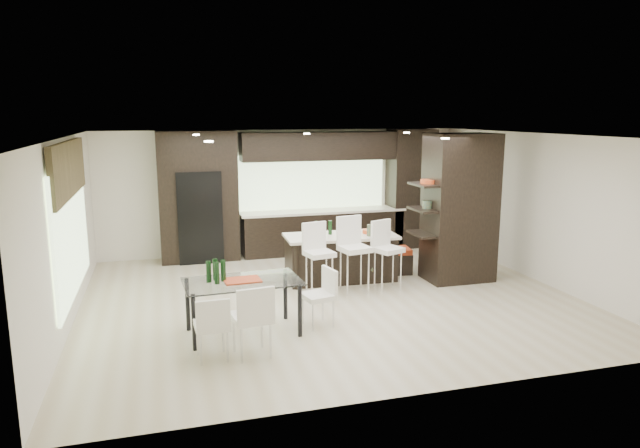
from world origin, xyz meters
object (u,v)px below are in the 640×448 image
object	(u,v)px
kitchen_island	(341,258)
floor_vase	(369,253)
stool_mid	(354,262)
chair_end	(318,300)
bench	(377,261)
chair_near	(252,322)
stool_left	(319,267)
chair_far	(212,330)
stool_right	(388,262)
dining_table	(243,307)

from	to	relation	value
kitchen_island	floor_vase	distance (m)	0.54
stool_mid	chair_end	xyz separation A→B (m)	(-1.04, -1.37, -0.14)
bench	chair_near	size ratio (longest dim) A/B	1.45
stool_left	chair_far	world-z (taller)	stool_left
stool_right	dining_table	bearing A→B (deg)	-174.34
kitchen_island	stool_left	xyz separation A→B (m)	(-0.63, -0.76, 0.07)
kitchen_island	chair_end	xyz separation A→B (m)	(-1.04, -2.14, -0.03)
chair_far	stool_mid	bearing A→B (deg)	36.21
stool_left	stool_mid	xyz separation A→B (m)	(0.63, -0.01, 0.03)
chair_end	chair_near	bearing A→B (deg)	113.53
stool_left	dining_table	world-z (taller)	stool_left
kitchen_island	chair_far	world-z (taller)	kitchen_island
chair_far	chair_end	bearing A→B (deg)	22.38
stool_left	stool_mid	bearing A→B (deg)	-12.47
stool_left	chair_near	bearing A→B (deg)	-136.09
chair_far	chair_end	world-z (taller)	chair_end
dining_table	chair_end	bearing A→B (deg)	-3.27
stool_left	chair_far	size ratio (longest dim) A/B	1.29
kitchen_island	chair_near	xyz separation A→B (m)	(-2.13, -2.91, 0.02)
stool_mid	chair_far	distance (m)	3.37
stool_mid	bench	world-z (taller)	stool_mid
dining_table	kitchen_island	bearing A→B (deg)	41.91
dining_table	chair_far	distance (m)	0.89
kitchen_island	stool_right	bearing A→B (deg)	-47.78
stool_left	bench	xyz separation A→B (m)	(1.44, 0.97, -0.25)
stool_right	dining_table	world-z (taller)	stool_right
kitchen_island	bench	xyz separation A→B (m)	(0.81, 0.21, -0.18)
stool_left	chair_end	world-z (taller)	stool_left
floor_vase	chair_end	distance (m)	2.44
stool_left	stool_right	world-z (taller)	stool_left
kitchen_island	dining_table	xyz separation A→B (m)	(-2.13, -2.14, -0.04)
stool_mid	bench	distance (m)	1.31
stool_left	bench	bearing A→B (deg)	22.76
kitchen_island	dining_table	bearing A→B (deg)	-132.29
stool_left	stool_right	distance (m)	1.25
dining_table	stool_mid	bearing A→B (deg)	29.48
stool_right	floor_vase	distance (m)	0.55
stool_mid	chair_far	world-z (taller)	stool_mid
chair_near	chair_far	bearing A→B (deg)	169.66
stool_left	floor_vase	bearing A→B (deg)	14.47
stool_right	dining_table	xyz separation A→B (m)	(-2.75, -1.39, -0.10)
dining_table	chair_end	world-z (taller)	chair_end
bench	chair_end	world-z (taller)	chair_end
kitchen_island	stool_mid	world-z (taller)	stool_mid
stool_mid	dining_table	bearing A→B (deg)	-157.63
chair_far	chair_near	bearing A→B (deg)	-6.02
stool_mid	chair_near	size ratio (longest dim) A/B	1.20
stool_right	chair_far	bearing A→B (deg)	-167.92
stool_mid	bench	xyz separation A→B (m)	(0.81, 0.98, -0.28)
floor_vase	chair_near	distance (m)	3.73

